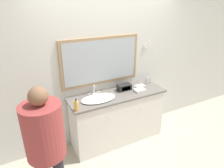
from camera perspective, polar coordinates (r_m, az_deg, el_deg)
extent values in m
plane|color=#B2A893|center=(3.57, 3.97, -17.97)|extent=(14.00, 14.00, 0.00)
cube|color=silver|center=(3.38, -0.67, 4.71)|extent=(8.00, 0.06, 2.55)
cube|color=#997A56|center=(3.22, -3.17, 6.57)|extent=(1.33, 0.04, 0.77)
cube|color=#9EA8B2|center=(3.20, -3.02, 6.48)|extent=(1.24, 0.01, 0.68)
cylinder|color=silver|center=(3.62, 9.44, 10.30)|extent=(0.09, 0.01, 0.09)
cylinder|color=silver|center=(3.58, 9.92, 10.13)|extent=(0.02, 0.10, 0.02)
cylinder|color=white|center=(3.53, 10.49, 11.05)|extent=(0.02, 0.02, 0.14)
cube|color=silver|center=(3.51, 1.58, -9.73)|extent=(1.59, 0.50, 0.88)
cube|color=#66605B|center=(3.29, 1.67, -3.10)|extent=(1.64, 0.53, 0.03)
sphere|color=silver|center=(3.08, -0.73, -9.59)|extent=(0.02, 0.02, 0.02)
sphere|color=silver|center=(3.33, 8.16, -7.02)|extent=(0.02, 0.02, 0.02)
ellipsoid|color=white|center=(3.11, -3.90, -4.11)|extent=(0.56, 0.33, 0.03)
cylinder|color=silver|center=(3.26, -5.21, -2.82)|extent=(0.06, 0.06, 0.03)
cylinder|color=silver|center=(3.23, -5.26, -1.49)|extent=(0.02, 0.02, 0.14)
cylinder|color=silver|center=(3.17, -5.07, -0.62)|extent=(0.02, 0.07, 0.02)
cylinder|color=white|center=(3.23, -6.45, -2.84)|extent=(0.06, 0.02, 0.02)
cylinder|color=white|center=(3.28, -4.01, -2.32)|extent=(0.06, 0.02, 0.02)
cylinder|color=gold|center=(2.83, -10.17, -6.16)|extent=(0.07, 0.07, 0.14)
cylinder|color=black|center=(2.79, -10.30, -4.59)|extent=(0.02, 0.02, 0.04)
cube|color=black|center=(2.77, -10.25, -4.37)|extent=(0.02, 0.03, 0.01)
cube|color=black|center=(3.41, 3.54, -0.91)|extent=(0.23, 0.13, 0.10)
cube|color=black|center=(3.36, 4.07, -1.29)|extent=(0.17, 0.01, 0.07)
cube|color=#B2B2B7|center=(3.71, 10.33, 1.02)|extent=(0.11, 0.01, 0.13)
cube|color=beige|center=(3.70, 10.40, 0.98)|extent=(0.08, 0.00, 0.09)
cube|color=white|center=(3.40, 7.88, -1.75)|extent=(0.18, 0.13, 0.04)
cube|color=silver|center=(3.61, 7.93, -0.48)|extent=(0.19, 0.11, 0.01)
cylinder|color=#933838|center=(2.32, -18.94, -12.54)|extent=(0.43, 0.43, 0.63)
sphere|color=brown|center=(2.11, -20.40, -3.26)|extent=(0.20, 0.20, 0.20)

